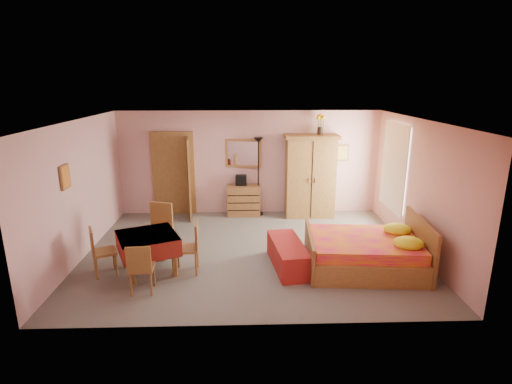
{
  "coord_description": "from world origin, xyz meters",
  "views": [
    {
      "loc": [
        -0.15,
        -7.38,
        3.29
      ],
      "look_at": [
        0.1,
        0.3,
        1.15
      ],
      "focal_mm": 28.0,
      "sensor_mm": 36.0,
      "label": 1
    }
  ],
  "objects_px": {
    "bed": "(364,244)",
    "chair_north": "(157,231)",
    "wall_mirror": "(243,153)",
    "sunflower_vase": "(320,124)",
    "chair_south": "(142,267)",
    "stereo": "(241,180)",
    "chest_of_drawers": "(244,200)",
    "chair_east": "(187,248)",
    "dining_table": "(149,253)",
    "wardrobe": "(310,176)",
    "chair_west": "(104,251)",
    "bench": "(288,255)",
    "floor_lamp": "(258,177)"
  },
  "relations": [
    {
      "from": "chest_of_drawers",
      "to": "dining_table",
      "type": "distance_m",
      "value": 3.52
    },
    {
      "from": "wardrobe",
      "to": "sunflower_vase",
      "type": "bearing_deg",
      "value": 22.26
    },
    {
      "from": "floor_lamp",
      "to": "bench",
      "type": "xyz_separation_m",
      "value": [
        0.43,
        -3.0,
        -0.75
      ]
    },
    {
      "from": "sunflower_vase",
      "to": "chair_east",
      "type": "relative_size",
      "value": 0.53
    },
    {
      "from": "wall_mirror",
      "to": "bed",
      "type": "bearing_deg",
      "value": -51.58
    },
    {
      "from": "bed",
      "to": "chair_north",
      "type": "bearing_deg",
      "value": 175.08
    },
    {
      "from": "chair_south",
      "to": "chair_north",
      "type": "height_order",
      "value": "chair_north"
    },
    {
      "from": "floor_lamp",
      "to": "bench",
      "type": "height_order",
      "value": "floor_lamp"
    },
    {
      "from": "sunflower_vase",
      "to": "dining_table",
      "type": "relative_size",
      "value": 0.51
    },
    {
      "from": "chair_south",
      "to": "stereo",
      "type": "bearing_deg",
      "value": 64.47
    },
    {
      "from": "wall_mirror",
      "to": "dining_table",
      "type": "distance_m",
      "value": 3.9
    },
    {
      "from": "sunflower_vase",
      "to": "chair_north",
      "type": "distance_m",
      "value": 4.63
    },
    {
      "from": "chest_of_drawers",
      "to": "floor_lamp",
      "type": "relative_size",
      "value": 0.42
    },
    {
      "from": "sunflower_vase",
      "to": "chair_north",
      "type": "relative_size",
      "value": 0.48
    },
    {
      "from": "wardrobe",
      "to": "dining_table",
      "type": "height_order",
      "value": "wardrobe"
    },
    {
      "from": "bed",
      "to": "dining_table",
      "type": "bearing_deg",
      "value": -174.82
    },
    {
      "from": "chest_of_drawers",
      "to": "chair_north",
      "type": "height_order",
      "value": "chair_north"
    },
    {
      "from": "dining_table",
      "to": "chest_of_drawers",
      "type": "bearing_deg",
      "value": 61.35
    },
    {
      "from": "bed",
      "to": "bench",
      "type": "distance_m",
      "value": 1.39
    },
    {
      "from": "floor_lamp",
      "to": "chair_north",
      "type": "distance_m",
      "value": 3.23
    },
    {
      "from": "wall_mirror",
      "to": "sunflower_vase",
      "type": "distance_m",
      "value": 2.02
    },
    {
      "from": "chair_north",
      "to": "chair_west",
      "type": "bearing_deg",
      "value": 60.45
    },
    {
      "from": "chest_of_drawers",
      "to": "floor_lamp",
      "type": "height_order",
      "value": "floor_lamp"
    },
    {
      "from": "stereo",
      "to": "bed",
      "type": "relative_size",
      "value": 0.13
    },
    {
      "from": "stereo",
      "to": "bed",
      "type": "bearing_deg",
      "value": -54.35
    },
    {
      "from": "bench",
      "to": "chair_north",
      "type": "distance_m",
      "value": 2.54
    },
    {
      "from": "sunflower_vase",
      "to": "bed",
      "type": "height_order",
      "value": "sunflower_vase"
    },
    {
      "from": "bed",
      "to": "chest_of_drawers",
      "type": "bearing_deg",
      "value": 129.91
    },
    {
      "from": "sunflower_vase",
      "to": "bed",
      "type": "bearing_deg",
      "value": -84.41
    },
    {
      "from": "floor_lamp",
      "to": "dining_table",
      "type": "distance_m",
      "value": 3.81
    },
    {
      "from": "sunflower_vase",
      "to": "bench",
      "type": "bearing_deg",
      "value": -109.83
    },
    {
      "from": "bed",
      "to": "chair_east",
      "type": "relative_size",
      "value": 2.21
    },
    {
      "from": "chest_of_drawers",
      "to": "chair_south",
      "type": "bearing_deg",
      "value": -113.55
    },
    {
      "from": "wardrobe",
      "to": "bed",
      "type": "xyz_separation_m",
      "value": [
        0.52,
        -2.96,
        -0.55
      ]
    },
    {
      "from": "wall_mirror",
      "to": "chair_west",
      "type": "xyz_separation_m",
      "value": [
        -2.44,
        -3.36,
        -1.12
      ]
    },
    {
      "from": "dining_table",
      "to": "chair_west",
      "type": "xyz_separation_m",
      "value": [
        -0.75,
        -0.06,
        0.08
      ]
    },
    {
      "from": "bed",
      "to": "dining_table",
      "type": "xyz_separation_m",
      "value": [
        -3.85,
        -0.04,
        -0.12
      ]
    },
    {
      "from": "bench",
      "to": "chair_south",
      "type": "height_order",
      "value": "chair_south"
    },
    {
      "from": "wall_mirror",
      "to": "chair_north",
      "type": "relative_size",
      "value": 0.88
    },
    {
      "from": "chest_of_drawers",
      "to": "stereo",
      "type": "bearing_deg",
      "value": 140.78
    },
    {
      "from": "chair_south",
      "to": "chair_east",
      "type": "relative_size",
      "value": 0.91
    },
    {
      "from": "sunflower_vase",
      "to": "chair_west",
      "type": "height_order",
      "value": "sunflower_vase"
    },
    {
      "from": "wall_mirror",
      "to": "chair_north",
      "type": "height_order",
      "value": "wall_mirror"
    },
    {
      "from": "sunflower_vase",
      "to": "chair_east",
      "type": "bearing_deg",
      "value": -132.77
    },
    {
      "from": "bed",
      "to": "bench",
      "type": "bearing_deg",
      "value": -179.38
    },
    {
      "from": "wall_mirror",
      "to": "chest_of_drawers",
      "type": "bearing_deg",
      "value": -85.13
    },
    {
      "from": "bench",
      "to": "chair_west",
      "type": "bearing_deg",
      "value": -176.54
    },
    {
      "from": "sunflower_vase",
      "to": "chair_east",
      "type": "height_order",
      "value": "sunflower_vase"
    },
    {
      "from": "bed",
      "to": "chair_north",
      "type": "relative_size",
      "value": 2.0
    },
    {
      "from": "stereo",
      "to": "chair_west",
      "type": "distance_m",
      "value": 4.01
    }
  ]
}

